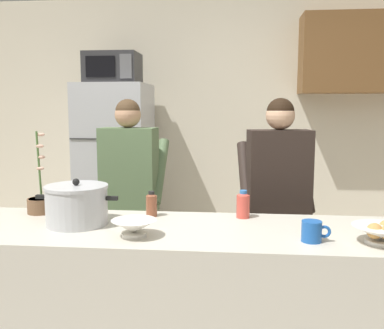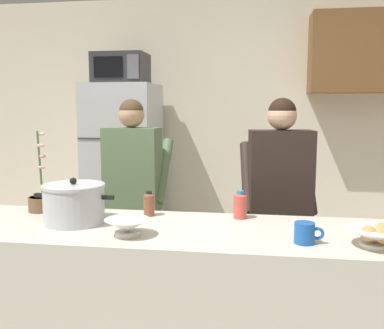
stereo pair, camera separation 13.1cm
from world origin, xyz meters
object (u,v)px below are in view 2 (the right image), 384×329
object	(u,v)px
empty_bowl	(127,226)
bottle_mid_counter	(149,203)
microwave	(121,69)
person_near_pot	(133,182)
bottle_near_edge	(240,205)
cooking_pot	(74,203)
coffee_mug	(305,233)
potted_orchid	(42,200)
person_by_sink	(280,191)
bread_bowl	(377,236)
refrigerator	(124,176)

from	to	relation	value
empty_bowl	bottle_mid_counter	size ratio (longest dim) A/B	1.51
empty_bowl	microwave	bearing A→B (deg)	108.26
microwave	person_near_pot	bearing A→B (deg)	-67.89
microwave	bottle_near_edge	xyz separation A→B (m)	(1.17, -1.59, -0.89)
cooking_pot	coffee_mug	xyz separation A→B (m)	(1.16, -0.17, -0.06)
coffee_mug	empty_bowl	world-z (taller)	coffee_mug
person_near_pot	bottle_near_edge	bearing A→B (deg)	-40.94
microwave	potted_orchid	world-z (taller)	microwave
person_by_sink	bottle_mid_counter	xyz separation A→B (m)	(-0.74, -0.51, 0.01)
microwave	empty_bowl	world-z (taller)	microwave
microwave	bread_bowl	distance (m)	2.82
person_by_sink	bread_bowl	xyz separation A→B (m)	(0.36, -0.90, -0.01)
bread_bowl	bottle_near_edge	size ratio (longest dim) A/B	1.69
person_by_sink	bread_bowl	distance (m)	0.97
refrigerator	empty_bowl	xyz separation A→B (m)	(0.66, -2.01, 0.10)
bread_bowl	bottle_near_edge	xyz separation A→B (m)	(-0.60, 0.40, 0.03)
coffee_mug	bottle_near_edge	bearing A→B (deg)	127.44
person_near_pot	bottle_mid_counter	distance (m)	0.78
bread_bowl	bottle_near_edge	bearing A→B (deg)	146.42
cooking_pot	potted_orchid	bearing A→B (deg)	144.13
cooking_pot	bottle_near_edge	distance (m)	0.88
refrigerator	microwave	xyz separation A→B (m)	(0.00, -0.02, 1.01)
refrigerator	coffee_mug	xyz separation A→B (m)	(1.47, -2.01, 0.10)
microwave	potted_orchid	xyz separation A→B (m)	(0.02, -1.59, -0.90)
microwave	person_by_sink	distance (m)	2.00
person_by_sink	potted_orchid	distance (m)	1.48
potted_orchid	cooking_pot	bearing A→B (deg)	-35.87
bottle_mid_counter	refrigerator	bearing A→B (deg)	112.19
person_near_pot	cooking_pot	world-z (taller)	person_near_pot
coffee_mug	bottle_mid_counter	world-z (taller)	bottle_mid_counter
microwave	bread_bowl	size ratio (longest dim) A/B	1.86
cooking_pot	coffee_mug	distance (m)	1.17
cooking_pot	bread_bowl	world-z (taller)	cooking_pot
bread_bowl	empty_bowl	world-z (taller)	bread_bowl
bread_bowl	empty_bowl	bearing A→B (deg)	-179.93
refrigerator	cooking_pot	bearing A→B (deg)	-80.27
refrigerator	person_by_sink	distance (m)	1.80
person_near_pot	bottle_mid_counter	size ratio (longest dim) A/B	11.19
person_by_sink	bottle_mid_counter	bearing A→B (deg)	-145.31
coffee_mug	empty_bowl	distance (m)	0.82
refrigerator	bottle_mid_counter	distance (m)	1.76
person_by_sink	cooking_pot	world-z (taller)	person_by_sink
potted_orchid	refrigerator	bearing A→B (deg)	90.61
empty_bowl	bottle_mid_counter	world-z (taller)	bottle_mid_counter
bread_bowl	empty_bowl	xyz separation A→B (m)	(-1.12, -0.00, -0.00)
coffee_mug	empty_bowl	bearing A→B (deg)	-179.54
coffee_mug	bottle_near_edge	world-z (taller)	bottle_near_edge
bottle_mid_counter	bread_bowl	bearing A→B (deg)	-19.01
person_near_pot	person_by_sink	world-z (taller)	same
empty_bowl	person_by_sink	bearing A→B (deg)	50.05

